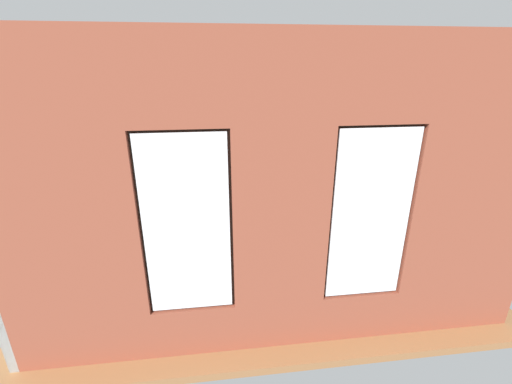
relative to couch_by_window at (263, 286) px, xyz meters
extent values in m
cube|color=#99663D|center=(-0.08, -2.25, -0.38)|extent=(6.59, 6.56, 0.10)
cube|color=brown|center=(-2.30, 0.65, 1.41)|extent=(1.56, 0.16, 3.48)
cube|color=brown|center=(-0.08, 0.65, 1.41)|extent=(1.02, 0.16, 3.48)
cube|color=brown|center=(2.13, 0.65, 1.41)|extent=(1.56, 0.16, 3.48)
cube|color=brown|center=(-1.06, 0.65, -0.02)|extent=(0.92, 0.16, 0.62)
cube|color=brown|center=(-1.06, 0.65, 2.72)|extent=(0.92, 0.16, 0.86)
cube|color=white|center=(-1.06, 0.69, 1.29)|extent=(0.86, 0.03, 1.94)
cube|color=#38281E|center=(-1.06, 0.63, 1.29)|extent=(0.92, 0.04, 2.00)
cube|color=brown|center=(0.89, 0.65, -0.02)|extent=(0.92, 0.16, 0.62)
cube|color=brown|center=(0.89, 0.65, 2.72)|extent=(0.92, 0.16, 0.86)
cube|color=white|center=(0.89, 0.69, 1.29)|extent=(0.86, 0.03, 1.94)
cube|color=#38281E|center=(0.89, 0.63, 1.29)|extent=(0.92, 0.04, 2.00)
cube|color=olive|center=(-0.08, 0.55, 0.26)|extent=(3.06, 0.24, 0.06)
cube|color=black|center=(-0.08, 0.56, 1.60)|extent=(0.50, 0.03, 0.67)
cube|color=teal|center=(-0.08, 0.55, 1.60)|extent=(0.44, 0.01, 0.61)
cube|color=silver|center=(2.86, -2.05, 1.41)|extent=(0.10, 5.56, 3.48)
cube|color=black|center=(0.00, -0.05, -0.12)|extent=(1.94, 0.85, 0.42)
cube|color=black|center=(0.00, 0.28, 0.28)|extent=(1.94, 0.24, 0.38)
cube|color=black|center=(-0.86, -0.05, 0.19)|extent=(0.22, 0.85, 0.24)
cube|color=black|center=(0.86, -0.05, 0.19)|extent=(0.22, 0.85, 0.24)
cube|color=#232326|center=(-0.38, -0.09, 0.15)|extent=(0.69, 0.65, 0.12)
cube|color=#232326|center=(0.38, -0.09, 0.15)|extent=(0.69, 0.65, 0.12)
cube|color=black|center=(-2.33, -2.07, -0.12)|extent=(0.90, 1.91, 0.42)
cube|color=black|center=(-2.65, -2.06, 0.28)|extent=(0.29, 1.89, 0.38)
cube|color=black|center=(-2.35, -2.90, 0.19)|extent=(0.86, 0.24, 0.24)
cube|color=black|center=(-2.31, -1.24, 0.19)|extent=(0.86, 0.24, 0.24)
cube|color=#232326|center=(-2.30, -2.43, 0.15)|extent=(0.66, 0.68, 0.12)
cube|color=#232326|center=(-2.28, -1.71, 0.15)|extent=(0.66, 0.68, 0.12)
cube|color=olive|center=(-0.28, -2.03, 0.07)|extent=(1.43, 0.89, 0.04)
cube|color=olive|center=(-0.93, -2.41, -0.14)|extent=(0.07, 0.07, 0.38)
cube|color=olive|center=(0.38, -2.41, -0.14)|extent=(0.07, 0.07, 0.38)
cube|color=olive|center=(-0.93, -1.64, -0.14)|extent=(0.07, 0.07, 0.38)
cube|color=olive|center=(0.38, -1.64, -0.14)|extent=(0.07, 0.07, 0.38)
cylinder|color=#B23D38|center=(-0.28, -2.03, 0.13)|extent=(0.07, 0.07, 0.08)
cylinder|color=#B7333D|center=(-0.67, -2.18, 0.14)|extent=(0.08, 0.08, 0.10)
cylinder|color=#9E5638|center=(0.15, -1.89, 0.13)|extent=(0.12, 0.12, 0.09)
sphere|color=#3D8E42|center=(0.15, -1.89, 0.24)|extent=(0.15, 0.15, 0.15)
cube|color=#59595B|center=(-0.38, -1.89, 0.10)|extent=(0.07, 0.17, 0.02)
cube|color=#B2B2B7|center=(-0.10, -2.14, 0.10)|extent=(0.17, 0.06, 0.02)
cube|color=black|center=(2.56, -2.48, -0.05)|extent=(1.16, 0.42, 0.56)
cube|color=black|center=(2.56, -2.48, 0.25)|extent=(0.48, 0.20, 0.05)
cube|color=black|center=(2.56, -2.48, 0.31)|extent=(0.06, 0.04, 0.06)
cube|color=black|center=(2.56, -2.48, 0.66)|extent=(1.09, 0.04, 0.64)
cube|color=black|center=(2.56, -2.50, 0.66)|extent=(1.04, 0.01, 0.59)
cylinder|color=olive|center=(0.41, -4.38, -0.19)|extent=(0.54, 0.54, 0.28)
ellipsoid|color=silver|center=(0.41, -4.38, 0.16)|extent=(1.19, 1.19, 0.48)
ellipsoid|color=navy|center=(0.50, -4.38, 0.28)|extent=(0.44, 0.44, 0.18)
cylinder|color=gray|center=(2.26, -4.48, -0.17)|extent=(0.30, 0.30, 0.32)
cylinder|color=brown|center=(2.26, -4.48, 0.18)|extent=(0.05, 0.05, 0.37)
cone|color=#1E5B28|center=(2.48, -4.46, 0.64)|extent=(0.56, 0.20, 0.65)
cone|color=#1E5B28|center=(2.39, -4.27, 0.62)|extent=(0.43, 0.57, 0.61)
cone|color=#1E5B28|center=(2.16, -4.31, 0.66)|extent=(0.38, 0.50, 0.68)
cone|color=#1E5B28|center=(2.02, -4.49, 0.63)|extent=(0.58, 0.15, 0.63)
cone|color=#1E5B28|center=(2.13, -4.67, 0.64)|extent=(0.42, 0.53, 0.65)
cone|color=#1E5B28|center=(2.42, -4.70, 0.59)|extent=(0.49, 0.59, 0.56)
cylinder|color=gray|center=(-0.70, -3.04, -0.24)|extent=(0.17, 0.17, 0.18)
cylinder|color=brown|center=(-0.70, -3.04, -0.07)|extent=(0.03, 0.03, 0.16)
ellipsoid|color=#337F38|center=(-0.70, -3.04, 0.12)|extent=(0.34, 0.34, 0.23)
cylinder|color=#9E5638|center=(1.76, 0.10, -0.17)|extent=(0.33, 0.33, 0.31)
cylinder|color=brown|center=(1.76, 0.10, 0.05)|extent=(0.05, 0.05, 0.14)
ellipsoid|color=#1E5B28|center=(1.76, 0.10, 0.44)|extent=(0.71, 0.71, 0.64)
cylinder|color=brown|center=(-2.53, -4.53, -0.18)|extent=(0.29, 0.29, 0.30)
cylinder|color=brown|center=(-2.53, -4.53, 0.15)|extent=(0.05, 0.05, 0.36)
cone|color=#3D8E42|center=(-2.35, -4.53, 0.61)|extent=(0.46, 0.12, 0.62)
cone|color=#3D8E42|center=(-2.37, -4.39, 0.58)|extent=(0.46, 0.43, 0.58)
cone|color=#3D8E42|center=(-2.58, -4.35, 0.60)|extent=(0.23, 0.48, 0.61)
cone|color=#3D8E42|center=(-2.77, -4.45, 0.54)|extent=(0.59, 0.30, 0.52)
cone|color=#3D8E42|center=(-2.74, -4.69, 0.53)|extent=(0.55, 0.45, 0.49)
cone|color=#3D8E42|center=(-2.54, -4.72, 0.60)|extent=(0.14, 0.47, 0.62)
cone|color=#3D8E42|center=(-2.37, -4.68, 0.58)|extent=(0.46, 0.43, 0.58)
cylinder|color=#9E5638|center=(-1.98, -3.46, -0.25)|extent=(0.17, 0.17, 0.17)
cylinder|color=brown|center=(-1.98, -3.46, -0.12)|extent=(0.03, 0.03, 0.08)
ellipsoid|color=#3D8E42|center=(-1.98, -3.46, 0.05)|extent=(0.28, 0.28, 0.25)
cylinder|color=#47423D|center=(-2.53, 0.10, -0.16)|extent=(0.30, 0.30, 0.33)
cylinder|color=brown|center=(-2.53, 0.10, 0.03)|extent=(0.05, 0.05, 0.06)
ellipsoid|color=#3D8E42|center=(-2.53, 0.10, 0.30)|extent=(0.71, 0.71, 0.48)
camera|label=1|loc=(0.59, 3.84, 2.85)|focal=24.00mm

